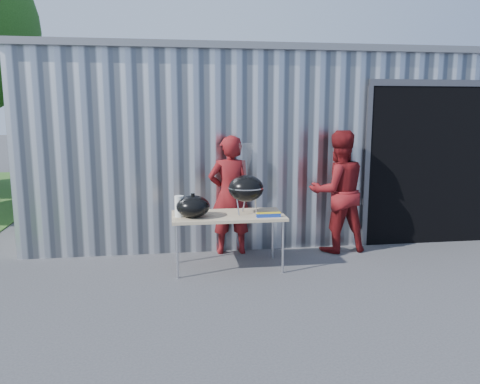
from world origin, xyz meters
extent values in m
plane|color=#3E3E41|center=(0.00, 0.00, 0.00)|extent=(80.00, 80.00, 0.00)
cube|color=silver|center=(0.80, 4.70, 1.50)|extent=(8.00, 6.00, 3.00)
cube|color=slate|center=(0.80, 4.70, 3.05)|extent=(8.20, 6.20, 0.10)
cube|color=black|center=(3.30, 2.27, 1.25)|extent=(2.40, 1.20, 2.50)
cube|color=#4C4C51|center=(3.30, 1.70, 2.55)|extent=(2.52, 0.08, 0.10)
cube|color=tan|center=(-0.22, 0.91, 0.73)|extent=(1.50, 0.75, 0.04)
cylinder|color=silver|center=(-0.91, 0.60, 0.35)|extent=(0.03, 0.03, 0.71)
cylinder|color=silver|center=(0.47, 0.60, 0.35)|extent=(0.03, 0.03, 0.71)
cylinder|color=silver|center=(-0.91, 1.23, 0.35)|extent=(0.03, 0.03, 0.71)
cylinder|color=silver|center=(0.47, 1.23, 0.35)|extent=(0.03, 0.03, 0.71)
ellipsoid|color=black|center=(0.03, 0.92, 1.10)|extent=(0.48, 0.48, 0.36)
cylinder|color=silver|center=(0.03, 0.92, 1.11)|extent=(0.48, 0.48, 0.02)
cylinder|color=silver|center=(0.03, 0.92, 1.12)|extent=(0.46, 0.46, 0.01)
cylinder|color=silver|center=(0.03, 1.06, 0.87)|extent=(0.02, 0.02, 0.24)
cylinder|color=silver|center=(-0.09, 0.85, 0.87)|extent=(0.02, 0.02, 0.24)
cylinder|color=silver|center=(0.15, 0.85, 0.87)|extent=(0.02, 0.02, 0.24)
cylinder|color=#D1684B|center=(-0.11, 0.92, 1.14)|extent=(0.02, 0.14, 0.02)
cylinder|color=#D1684B|center=(-0.05, 0.92, 1.14)|extent=(0.02, 0.14, 0.02)
cylinder|color=#D1684B|center=(0.00, 0.92, 1.14)|extent=(0.02, 0.14, 0.02)
cylinder|color=#D1684B|center=(0.06, 0.92, 1.14)|extent=(0.02, 0.14, 0.02)
cylinder|color=#D1684B|center=(0.11, 0.92, 1.14)|extent=(0.02, 0.14, 0.02)
cylinder|color=#D1684B|center=(0.17, 0.92, 1.14)|extent=(0.02, 0.14, 0.02)
cone|color=silver|center=(0.03, 0.92, 1.42)|extent=(0.20, 0.20, 0.55)
ellipsoid|color=black|center=(-0.69, 0.81, 0.89)|extent=(0.44, 0.44, 0.29)
cylinder|color=black|center=(-0.69, 0.81, 1.05)|extent=(0.05, 0.05, 0.03)
cylinder|color=white|center=(-0.87, 0.86, 0.89)|extent=(0.12, 0.12, 0.28)
cube|color=white|center=(-0.77, 1.10, 0.80)|extent=(0.20, 0.15, 0.10)
cube|color=#173697|center=(0.29, 0.66, 0.78)|extent=(0.32, 0.05, 0.05)
cube|color=yellow|center=(0.29, 0.66, 0.81)|extent=(0.32, 0.05, 0.01)
imported|color=maroon|center=(-0.10, 1.60, 0.89)|extent=(0.65, 0.43, 1.77)
imported|color=maroon|center=(1.53, 1.48, 0.92)|extent=(0.95, 0.77, 1.84)
camera|label=1|loc=(-0.95, -5.19, 2.12)|focal=35.00mm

